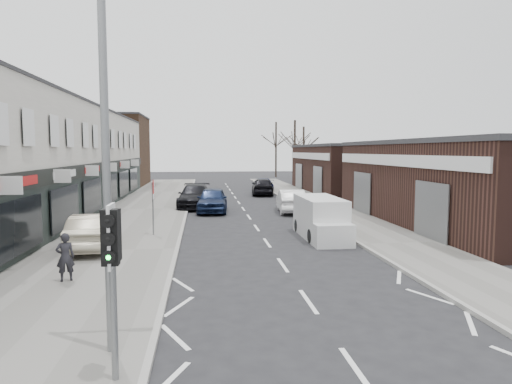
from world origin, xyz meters
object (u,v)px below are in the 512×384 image
object	(u,v)px
parked_car_left_a	(212,200)
parked_car_right_c	(263,184)
white_van	(321,219)
parked_car_left_b	(195,196)
sedan_on_pavement	(94,231)
warning_sign	(153,191)
parked_car_right_b	(263,186)
pedestrian	(65,257)
parked_car_right_a	(291,201)
street_lamp	(114,125)
traffic_light	(112,251)

from	to	relation	value
parked_car_left_a	parked_car_right_c	world-z (taller)	parked_car_left_a
white_van	parked_car_left_b	bearing A→B (deg)	116.28
white_van	sedan_on_pavement	world-z (taller)	white_van
warning_sign	parked_car_right_b	distance (m)	21.40
sedan_on_pavement	parked_car_right_c	size ratio (longest dim) A/B	1.00
pedestrian	parked_car_right_a	distance (m)	18.50
parked_car_left_a	parked_car_right_c	size ratio (longest dim) A/B	1.10
sedan_on_pavement	parked_car_left_b	world-z (taller)	parked_car_left_b
parked_car_left_b	parked_car_right_a	xyz separation A→B (m)	(6.42, -3.27, -0.06)
parked_car_right_b	parked_car_right_a	bearing A→B (deg)	97.04
pedestrian	warning_sign	bearing A→B (deg)	-125.24
parked_car_right_a	sedan_on_pavement	bearing A→B (deg)	51.25
parked_car_left_a	parked_car_right_c	distance (m)	17.04
street_lamp	warning_sign	distance (m)	13.04
street_lamp	warning_sign	size ratio (longest dim) A/B	2.96
traffic_light	parked_car_right_b	world-z (taller)	traffic_light
warning_sign	traffic_light	bearing A→B (deg)	-86.90
pedestrian	parked_car_right_b	distance (m)	29.13
sedan_on_pavement	white_van	bearing A→B (deg)	-172.62
street_lamp	parked_car_right_a	size ratio (longest dim) A/B	1.72
traffic_light	parked_car_left_a	distance (m)	22.85
parked_car_left_b	warning_sign	bearing A→B (deg)	-96.14
street_lamp	parked_car_left_a	world-z (taller)	street_lamp
street_lamp	pedestrian	bearing A→B (deg)	115.91
parked_car_right_c	traffic_light	bearing A→B (deg)	79.17
white_van	parked_car_left_a	xyz separation A→B (m)	(-4.91, 9.70, -0.08)
sedan_on_pavement	parked_car_right_b	xyz separation A→B (m)	(9.97, 22.75, -0.03)
pedestrian	parked_car_right_c	xyz separation A→B (m)	(10.47, 32.35, -0.23)
parked_car_right_c	parked_car_left_a	bearing A→B (deg)	71.32
parked_car_left_a	parked_car_right_a	size ratio (longest dim) A/B	1.04
warning_sign	sedan_on_pavement	xyz separation A→B (m)	(-2.13, -2.89, -1.36)
sedan_on_pavement	street_lamp	bearing A→B (deg)	102.41
parked_car_left_b	parked_car_right_b	world-z (taller)	parked_car_left_b
parked_car_right_c	parked_car_left_b	bearing A→B (deg)	63.90
parked_car_right_c	white_van	bearing A→B (deg)	89.00
parked_car_left_a	parked_car_left_b	distance (m)	2.79
parked_car_left_b	parked_car_right_c	size ratio (longest dim) A/B	1.28
parked_car_left_b	parked_car_right_a	size ratio (longest dim) A/B	1.22
warning_sign	sedan_on_pavement	size ratio (longest dim) A/B	0.61
warning_sign	parked_car_left_a	distance (m)	9.27
pedestrian	parked_car_left_b	distance (m)	19.13
street_lamp	sedan_on_pavement	size ratio (longest dim) A/B	1.82
pedestrian	parked_car_right_c	world-z (taller)	pedestrian
parked_car_right_b	sedan_on_pavement	bearing A→B (deg)	71.75
sedan_on_pavement	pedestrian	size ratio (longest dim) A/B	2.95
parked_car_right_a	parked_car_right_b	distance (m)	11.95
traffic_light	parked_car_left_a	bearing A→B (deg)	84.46
white_van	parked_car_right_c	distance (m)	25.79
pedestrian	parked_car_right_a	size ratio (longest dim) A/B	0.32
pedestrian	traffic_light	bearing A→B (deg)	91.27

